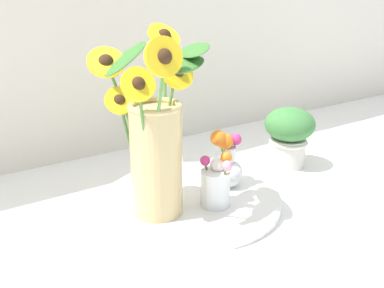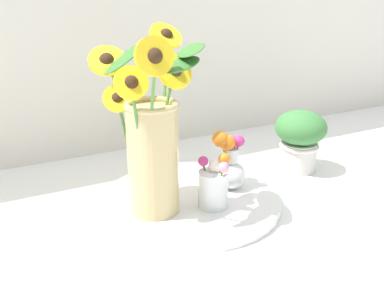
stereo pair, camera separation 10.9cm
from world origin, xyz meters
name	(u,v)px [view 1 (the left image)]	position (x,y,z in m)	size (l,w,h in m)	color
ground_plane	(210,213)	(0.00, 0.00, 0.00)	(6.00, 6.00, 0.00)	white
serving_tray	(192,200)	(-0.01, 0.06, 0.01)	(0.45, 0.45, 0.02)	white
mason_jar_sunflowers	(156,142)	(-0.12, 0.04, 0.20)	(0.24, 0.26, 0.43)	#D1B77A
vase_small_center	(216,184)	(0.01, -0.01, 0.08)	(0.08, 0.08, 0.13)	white
vase_bulb_right	(228,162)	(0.10, 0.06, 0.09)	(0.09, 0.07, 0.16)	white
potted_plant	(289,133)	(0.37, 0.12, 0.11)	(0.15, 0.15, 0.18)	beige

